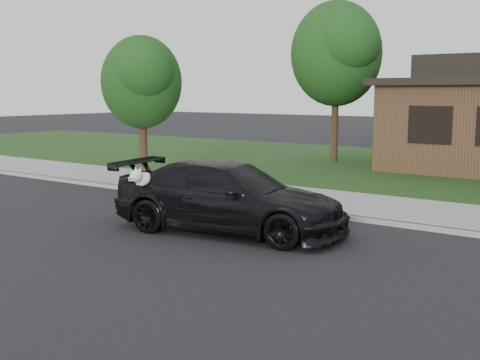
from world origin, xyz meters
The scene contains 7 objects.
ground centered at (0.00, 0.00, 0.00)m, with size 120.00×120.00×0.00m, color black.
sidewalk centered at (0.00, 5.00, 0.06)m, with size 60.00×3.00×0.12m, color gray.
curb centered at (0.00, 3.50, 0.06)m, with size 60.00×0.12×0.12m, color gray.
lawn centered at (0.00, 13.00, 0.07)m, with size 60.00×13.00×0.13m, color #193814.
sedan centered at (-0.85, 0.99, 0.73)m, with size 5.28×2.76×1.46m.
tree_0 centered at (-4.34, 12.88, 4.48)m, with size 3.78×3.60×6.34m.
tree_2 centered at (-7.38, 5.11, 3.27)m, with size 2.73×2.60×4.59m.
Camera 1 is at (6.52, -8.89, 2.90)m, focal length 45.00 mm.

